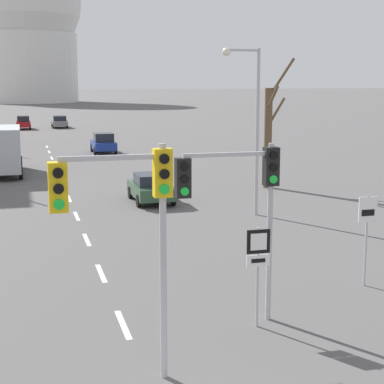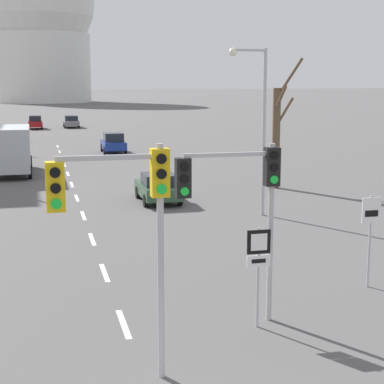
% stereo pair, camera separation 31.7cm
% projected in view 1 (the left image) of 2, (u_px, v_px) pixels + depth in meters
% --- Properties ---
extents(lane_stripe_1, '(0.16, 2.00, 0.01)m').
position_uv_depth(lane_stripe_1, '(123.00, 324.00, 16.20)').
color(lane_stripe_1, silver).
rests_on(lane_stripe_1, ground_plane).
extents(lane_stripe_2, '(0.16, 2.00, 0.01)m').
position_uv_depth(lane_stripe_2, '(101.00, 273.00, 20.48)').
color(lane_stripe_2, silver).
rests_on(lane_stripe_2, ground_plane).
extents(lane_stripe_3, '(0.16, 2.00, 0.01)m').
position_uv_depth(lane_stripe_3, '(87.00, 240.00, 24.77)').
color(lane_stripe_3, silver).
rests_on(lane_stripe_3, ground_plane).
extents(lane_stripe_4, '(0.16, 2.00, 0.01)m').
position_uv_depth(lane_stripe_4, '(77.00, 216.00, 29.05)').
color(lane_stripe_4, silver).
rests_on(lane_stripe_4, ground_plane).
extents(lane_stripe_5, '(0.16, 2.00, 0.01)m').
position_uv_depth(lane_stripe_5, '(69.00, 199.00, 33.33)').
color(lane_stripe_5, silver).
rests_on(lane_stripe_5, ground_plane).
extents(lane_stripe_6, '(0.16, 2.00, 0.01)m').
position_uv_depth(lane_stripe_6, '(63.00, 185.00, 37.61)').
color(lane_stripe_6, silver).
rests_on(lane_stripe_6, ground_plane).
extents(lane_stripe_7, '(0.16, 2.00, 0.01)m').
position_uv_depth(lane_stripe_7, '(59.00, 174.00, 41.89)').
color(lane_stripe_7, silver).
rests_on(lane_stripe_7, ground_plane).
extents(lane_stripe_8, '(0.16, 2.00, 0.01)m').
position_uv_depth(lane_stripe_8, '(55.00, 165.00, 46.17)').
color(lane_stripe_8, silver).
rests_on(lane_stripe_8, ground_plane).
extents(lane_stripe_9, '(0.16, 2.00, 0.01)m').
position_uv_depth(lane_stripe_9, '(52.00, 158.00, 50.45)').
color(lane_stripe_9, silver).
rests_on(lane_stripe_9, ground_plane).
extents(lane_stripe_10, '(0.16, 2.00, 0.01)m').
position_uv_depth(lane_stripe_10, '(49.00, 152.00, 54.73)').
color(lane_stripe_10, silver).
rests_on(lane_stripe_10, ground_plane).
extents(lane_stripe_11, '(0.16, 2.00, 0.01)m').
position_uv_depth(lane_stripe_11, '(47.00, 147.00, 59.02)').
color(lane_stripe_11, silver).
rests_on(lane_stripe_11, ground_plane).
extents(traffic_signal_near_right, '(2.62, 0.34, 4.56)m').
position_uv_depth(traffic_signal_near_right, '(240.00, 188.00, 15.77)').
color(traffic_signal_near_right, '#B2B2B7').
rests_on(traffic_signal_near_right, ground_plane).
extents(traffic_signal_centre_tall, '(2.39, 0.34, 4.88)m').
position_uv_depth(traffic_signal_centre_tall, '(127.00, 204.00, 12.53)').
color(traffic_signal_centre_tall, '#B2B2B7').
rests_on(traffic_signal_centre_tall, ground_plane).
extents(route_sign_post, '(0.60, 0.08, 2.55)m').
position_uv_depth(route_sign_post, '(258.00, 260.00, 15.78)').
color(route_sign_post, '#B2B2B7').
rests_on(route_sign_post, ground_plane).
extents(speed_limit_sign, '(0.60, 0.08, 2.77)m').
position_uv_depth(speed_limit_sign, '(367.00, 225.00, 18.94)').
color(speed_limit_sign, '#B2B2B7').
rests_on(speed_limit_sign, ground_plane).
extents(street_lamp_right, '(1.74, 0.36, 7.46)m').
position_uv_depth(street_lamp_right, '(251.00, 114.00, 28.47)').
color(street_lamp_right, '#B2B2B7').
rests_on(street_lamp_right, ground_plane).
extents(sedan_near_left, '(1.77, 4.02, 1.65)m').
position_uv_depth(sedan_near_left, '(23.00, 123.00, 79.70)').
color(sedan_near_left, maroon).
rests_on(sedan_near_left, ground_plane).
extents(sedan_mid_centre, '(1.95, 4.43, 1.52)m').
position_uv_depth(sedan_mid_centre, '(60.00, 122.00, 82.10)').
color(sedan_mid_centre, slate).
rests_on(sedan_mid_centre, ground_plane).
extents(sedan_far_left, '(1.90, 3.90, 1.46)m').
position_uv_depth(sedan_far_left, '(151.00, 187.00, 32.28)').
color(sedan_far_left, '#2D4C33').
rests_on(sedan_far_left, ground_plane).
extents(sedan_far_right, '(1.89, 3.85, 1.71)m').
position_uv_depth(sedan_far_right, '(103.00, 143.00, 53.72)').
color(sedan_far_right, navy).
rests_on(sedan_far_right, ground_plane).
extents(delivery_truck, '(2.44, 7.20, 3.14)m').
position_uv_depth(delivery_truck, '(2.00, 149.00, 41.36)').
color(delivery_truck, '#333842').
rests_on(delivery_truck, ground_plane).
extents(bare_tree_right_near, '(1.43, 1.99, 7.31)m').
position_uv_depth(bare_tree_right_near, '(269.00, 133.00, 36.19)').
color(bare_tree_right_near, brown).
rests_on(bare_tree_right_near, ground_plane).
extents(capitol_dome, '(30.40, 30.40, 42.94)m').
position_uv_depth(capitol_dome, '(24.00, 23.00, 170.64)').
color(capitol_dome, silver).
rests_on(capitol_dome, ground_plane).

